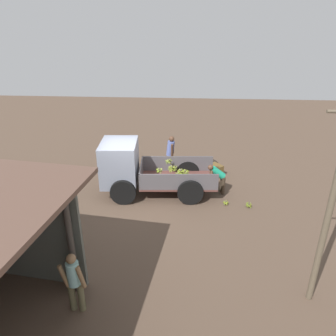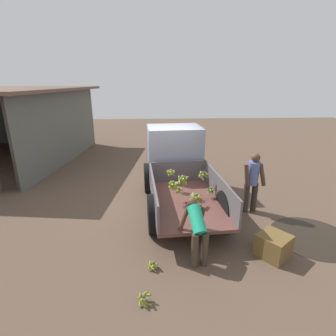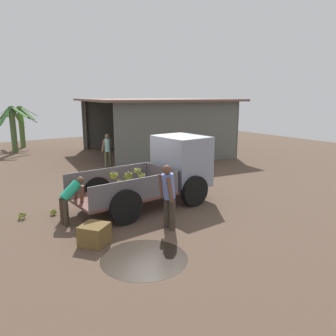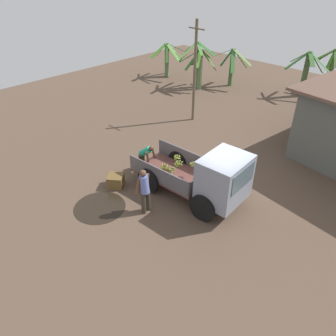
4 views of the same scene
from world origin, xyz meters
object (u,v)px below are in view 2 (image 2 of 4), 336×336
person_foreground_visitor (253,180)px  banana_bunch_on_ground_0 (153,265)px  person_worker_loading (197,228)px  banana_bunch_on_ground_1 (144,298)px  cargo_truck (176,161)px  wooden_crate_0 (273,246)px

person_foreground_visitor → banana_bunch_on_ground_0: 3.67m
person_worker_loading → banana_bunch_on_ground_1: 1.65m
cargo_truck → wooden_crate_0: bearing=-155.9°
person_foreground_visitor → banana_bunch_on_ground_1: size_ratio=7.02×
wooden_crate_0 → banana_bunch_on_ground_1: bearing=112.8°
banana_bunch_on_ground_0 → person_worker_loading: bearing=-73.4°
banana_bunch_on_ground_1 → banana_bunch_on_ground_0: bearing=-9.8°
banana_bunch_on_ground_1 → wooden_crate_0: size_ratio=0.41×
banana_bunch_on_ground_0 → wooden_crate_0: 2.57m
cargo_truck → person_worker_loading: bearing=178.4°
banana_bunch_on_ground_0 → banana_bunch_on_ground_1: banana_bunch_on_ground_1 is taller
banana_bunch_on_ground_0 → wooden_crate_0: (0.29, -2.55, 0.15)m
banana_bunch_on_ground_1 → cargo_truck: bearing=-11.5°
cargo_truck → wooden_crate_0: 3.90m
person_worker_loading → banana_bunch_on_ground_1: (-1.11, 1.04, -0.63)m
banana_bunch_on_ground_1 → wooden_crate_0: bearing=-67.2°
cargo_truck → person_worker_loading: cargo_truck is taller
person_foreground_visitor → wooden_crate_0: 2.11m
banana_bunch_on_ground_1 → person_worker_loading: bearing=-43.3°
person_foreground_visitor → person_worker_loading: bearing=-46.0°
banana_bunch_on_ground_0 → wooden_crate_0: bearing=-83.5°
person_foreground_visitor → wooden_crate_0: (-1.97, 0.20, -0.72)m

